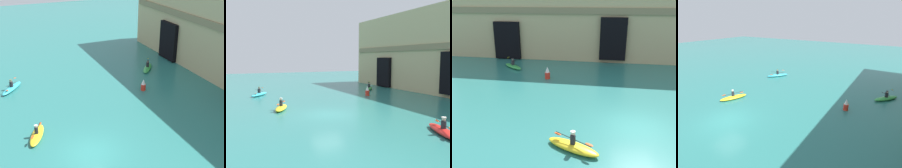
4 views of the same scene
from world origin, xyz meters
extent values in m
plane|color=#28706B|center=(0.00, 0.00, 0.00)|extent=(120.00, 120.00, 0.00)
ellipsoid|color=yellow|center=(-3.38, -3.06, 0.18)|extent=(3.02, 1.92, 0.36)
cylinder|color=#232328|center=(-3.38, -3.06, 0.60)|extent=(0.28, 0.28, 0.49)
sphere|color=beige|center=(-3.38, -3.06, 0.95)|extent=(0.21, 0.21, 0.21)
cylinder|color=silver|center=(-3.38, -3.06, 1.04)|extent=(0.26, 0.26, 0.06)
cylinder|color=black|center=(-3.38, -3.06, 0.63)|extent=(1.94, 1.02, 0.13)
ellipsoid|color=#D84C19|center=(-2.53, -3.50, 0.67)|extent=(0.48, 0.36, 0.07)
ellipsoid|color=#D84C19|center=(-4.23, -2.62, 0.59)|extent=(0.48, 0.36, 0.07)
ellipsoid|color=green|center=(-12.09, 11.39, 0.18)|extent=(2.86, 2.56, 0.35)
cylinder|color=#232328|center=(-12.09, 11.39, 0.60)|extent=(0.34, 0.34, 0.51)
sphere|color=beige|center=(-12.09, 11.39, 0.96)|extent=(0.20, 0.20, 0.20)
cylinder|color=#232328|center=(-12.09, 11.39, 1.04)|extent=(0.25, 0.25, 0.06)
cylinder|color=black|center=(-12.09, 11.39, 0.63)|extent=(1.58, 1.03, 0.98)
ellipsoid|color=yellow|center=(-11.41, 10.95, 0.21)|extent=(0.45, 0.38, 0.25)
ellipsoid|color=yellow|center=(-12.78, 11.83, 1.05)|extent=(0.45, 0.38, 0.25)
ellipsoid|color=#33B2C6|center=(-12.69, -3.71, 0.18)|extent=(3.07, 2.58, 0.37)
cylinder|color=#232328|center=(-12.69, -3.71, 0.62)|extent=(0.34, 0.34, 0.51)
sphere|color=beige|center=(-12.69, -3.71, 0.99)|extent=(0.23, 0.23, 0.23)
cylinder|color=#4C6B4C|center=(-12.69, -3.71, 1.08)|extent=(0.28, 0.28, 0.06)
cylinder|color=black|center=(-12.69, -3.71, 0.65)|extent=(1.94, 1.15, 0.54)
ellipsoid|color=#D84C19|center=(-13.55, -3.21, 0.87)|extent=(0.47, 0.38, 0.15)
ellipsoid|color=#D84C19|center=(-11.83, -4.21, 0.42)|extent=(0.47, 0.38, 0.15)
cylinder|color=red|center=(-7.43, 8.27, 0.31)|extent=(0.48, 0.48, 0.63)
cone|color=white|center=(-7.43, 8.27, 0.89)|extent=(0.41, 0.41, 0.53)
camera|label=1|loc=(16.96, -5.77, 13.41)|focal=50.00mm
camera|label=2|loc=(18.30, -7.58, 4.53)|focal=40.00mm
camera|label=3|loc=(-1.92, -13.87, 7.31)|focal=40.00mm
camera|label=4|loc=(8.31, 11.67, 8.29)|focal=28.00mm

